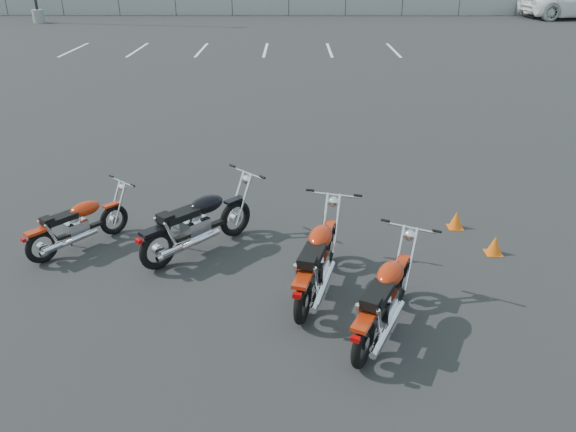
{
  "coord_description": "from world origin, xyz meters",
  "views": [
    {
      "loc": [
        0.26,
        -7.04,
        4.3
      ],
      "look_at": [
        0.2,
        0.6,
        0.65
      ],
      "focal_mm": 35.0,
      "sensor_mm": 36.0,
      "label": 1
    }
  ],
  "objects_px": {
    "motorcycle_third_red": "(317,260)",
    "motorcycle_rear_red": "(385,299)",
    "motorcycle_second_black": "(198,223)",
    "motorcycle_front_red": "(78,225)"
  },
  "relations": [
    {
      "from": "motorcycle_front_red",
      "to": "motorcycle_second_black",
      "type": "distance_m",
      "value": 1.9
    },
    {
      "from": "motorcycle_third_red",
      "to": "motorcycle_rear_red",
      "type": "distance_m",
      "value": 1.19
    },
    {
      "from": "motorcycle_front_red",
      "to": "motorcycle_third_red",
      "type": "relative_size",
      "value": 0.74
    },
    {
      "from": "motorcycle_front_red",
      "to": "motorcycle_second_black",
      "type": "height_order",
      "value": "motorcycle_second_black"
    },
    {
      "from": "motorcycle_second_black",
      "to": "motorcycle_rear_red",
      "type": "relative_size",
      "value": 0.92
    },
    {
      "from": "motorcycle_third_red",
      "to": "motorcycle_second_black",
      "type": "bearing_deg",
      "value": 148.28
    },
    {
      "from": "motorcycle_third_red",
      "to": "motorcycle_rear_red",
      "type": "xyz_separation_m",
      "value": [
        0.78,
        -0.9,
        -0.02
      ]
    },
    {
      "from": "motorcycle_front_red",
      "to": "motorcycle_rear_red",
      "type": "xyz_separation_m",
      "value": [
        4.47,
        -2.11,
        0.06
      ]
    },
    {
      "from": "motorcycle_front_red",
      "to": "motorcycle_third_red",
      "type": "xyz_separation_m",
      "value": [
        3.69,
        -1.21,
        0.08
      ]
    },
    {
      "from": "motorcycle_front_red",
      "to": "motorcycle_second_black",
      "type": "relative_size",
      "value": 0.86
    }
  ]
}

